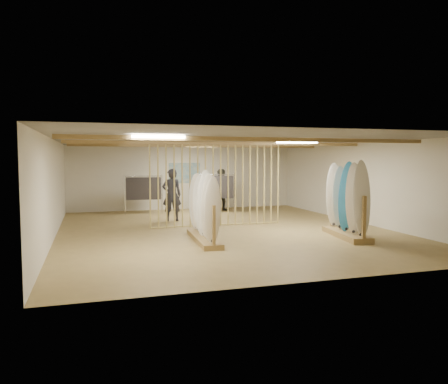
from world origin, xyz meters
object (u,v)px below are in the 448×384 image
object	(u,v)px
rack_left	(204,218)
clothing_rack_b	(216,187)
rack_right	(347,212)
shopper_a	(172,191)
clothing_rack_a	(143,188)
shopper_b	(222,187)

from	to	relation	value
rack_left	clothing_rack_b	distance (m)	6.42
rack_right	shopper_a	distance (m)	6.28
rack_right	rack_left	bearing A→B (deg)	179.80
rack_left	shopper_a	size ratio (longest dim) A/B	1.26
rack_right	clothing_rack_a	bearing A→B (deg)	133.37
rack_right	clothing_rack_b	world-z (taller)	rack_right
rack_left	clothing_rack_b	xyz separation A→B (m)	(2.10, 6.06, 0.42)
shopper_a	clothing_rack_a	bearing A→B (deg)	-69.80
clothing_rack_b	clothing_rack_a	bearing A→B (deg)	-171.00
rack_left	clothing_rack_b	bearing A→B (deg)	74.06
clothing_rack_b	shopper_a	world-z (taller)	shopper_a
clothing_rack_a	clothing_rack_b	xyz separation A→B (m)	(2.98, -0.40, 0.03)
clothing_rack_b	shopper_a	xyz separation A→B (m)	(-2.24, -2.02, 0.00)
clothing_rack_b	shopper_b	world-z (taller)	shopper_b
clothing_rack_a	shopper_a	world-z (taller)	shopper_a
rack_right	shopper_b	world-z (taller)	rack_right
clothing_rack_a	clothing_rack_b	world-z (taller)	clothing_rack_b
rack_left	shopper_a	xyz separation A→B (m)	(-0.14, 4.04, 0.43)
rack_right	clothing_rack_b	distance (m)	6.97
clothing_rack_b	shopper_b	distance (m)	0.60
rack_right	shopper_a	size ratio (longest dim) A/B	1.08
clothing_rack_a	rack_left	bearing A→B (deg)	-79.57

